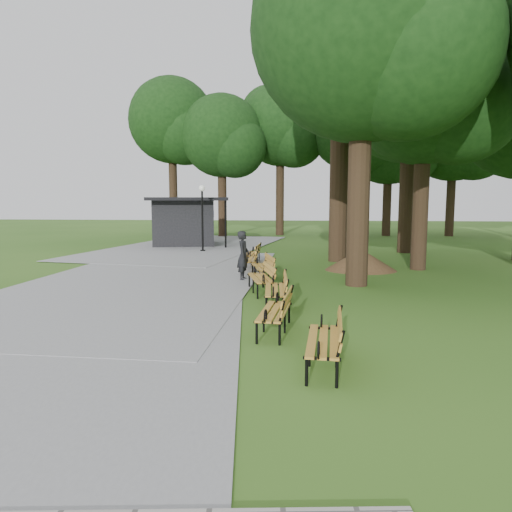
# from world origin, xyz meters

# --- Properties ---
(ground) EXTENTS (100.00, 100.00, 0.00)m
(ground) POSITION_xyz_m (0.00, 0.00, 0.00)
(ground) COLOR #305B1A
(ground) RESTS_ON ground
(path) EXTENTS (12.00, 38.00, 0.06)m
(path) POSITION_xyz_m (-4.00, 3.00, 0.03)
(path) COLOR gray
(path) RESTS_ON ground
(person) EXTENTS (0.45, 0.64, 1.70)m
(person) POSITION_xyz_m (-0.48, 3.03, 0.85)
(person) COLOR black
(person) RESTS_ON ground
(kiosk) EXTENTS (5.27, 4.79, 2.89)m
(kiosk) POSITION_xyz_m (-5.41, 14.87, 1.44)
(kiosk) COLOR black
(kiosk) RESTS_ON ground
(lamp_post) EXTENTS (0.32, 0.32, 3.51)m
(lamp_post) POSITION_xyz_m (-3.64, 11.58, 2.49)
(lamp_post) COLOR black
(lamp_post) RESTS_ON ground
(dirt_mound) EXTENTS (2.32, 2.32, 0.84)m
(dirt_mound) POSITION_xyz_m (3.84, 5.68, 0.42)
(dirt_mound) COLOR #47301C
(dirt_mound) RESTS_ON ground
(bench_0) EXTENTS (0.79, 1.94, 0.88)m
(bench_0) POSITION_xyz_m (1.76, -5.07, 0.44)
(bench_0) COLOR #B8812A
(bench_0) RESTS_ON ground
(bench_1) EXTENTS (0.82, 1.95, 0.88)m
(bench_1) POSITION_xyz_m (0.87, -3.14, 0.44)
(bench_1) COLOR #B8812A
(bench_1) RESTS_ON ground
(bench_2) EXTENTS (0.74, 1.93, 0.88)m
(bench_2) POSITION_xyz_m (0.78, -0.81, 0.44)
(bench_2) COLOR #B8812A
(bench_2) RESTS_ON ground
(bench_3) EXTENTS (1.08, 2.00, 0.88)m
(bench_3) POSITION_xyz_m (0.27, 0.93, 0.44)
(bench_3) COLOR #B8812A
(bench_3) RESTS_ON ground
(bench_4) EXTENTS (1.07, 2.00, 0.88)m
(bench_4) POSITION_xyz_m (0.15, 3.18, 0.44)
(bench_4) COLOR #B8812A
(bench_4) RESTS_ON ground
(bench_5) EXTENTS (0.72, 1.93, 0.88)m
(bench_5) POSITION_xyz_m (-0.46, 5.20, 0.44)
(bench_5) COLOR #B8812A
(bench_5) RESTS_ON ground
(bench_6) EXTENTS (0.71, 1.92, 0.88)m
(bench_6) POSITION_xyz_m (-0.57, 7.01, 0.44)
(bench_6) COLOR #B8812A
(bench_6) RESTS_ON ground
(lawn_tree_0) EXTENTS (6.88, 6.88, 11.37)m
(lawn_tree_0) POSITION_xyz_m (3.25, 2.41, 7.89)
(lawn_tree_0) COLOR black
(lawn_tree_0) RESTS_ON ground
(lawn_tree_1) EXTENTS (6.11, 6.11, 10.19)m
(lawn_tree_1) POSITION_xyz_m (6.13, 6.09, 7.09)
(lawn_tree_1) COLOR black
(lawn_tree_1) RESTS_ON ground
(lawn_tree_2) EXTENTS (7.77, 7.77, 14.15)m
(lawn_tree_2) POSITION_xyz_m (3.16, 8.36, 10.20)
(lawn_tree_2) COLOR black
(lawn_tree_2) RESTS_ON ground
(lawn_tree_4) EXTENTS (7.66, 7.66, 12.27)m
(lawn_tree_4) POSITION_xyz_m (6.99, 12.16, 8.40)
(lawn_tree_4) COLOR black
(lawn_tree_4) RESTS_ON ground
(tree_backdrop) EXTENTS (37.70, 9.47, 16.24)m
(tree_backdrop) POSITION_xyz_m (6.91, 22.78, 8.12)
(tree_backdrop) COLOR black
(tree_backdrop) RESTS_ON ground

